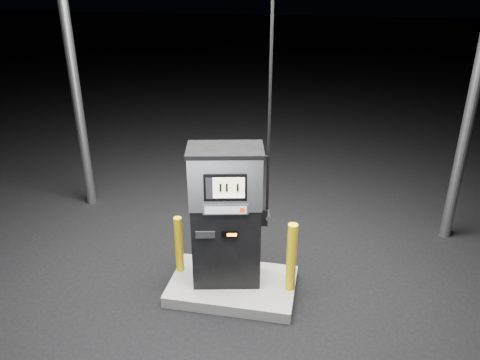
# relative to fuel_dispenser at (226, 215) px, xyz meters

# --- Properties ---
(ground) EXTENTS (80.00, 80.00, 0.00)m
(ground) POSITION_rel_fuel_dispenser_xyz_m (0.08, -0.05, -1.08)
(ground) COLOR black
(ground) RESTS_ON ground
(pump_island) EXTENTS (1.60, 1.00, 0.15)m
(pump_island) POSITION_rel_fuel_dispenser_xyz_m (0.08, -0.05, -1.01)
(pump_island) COLOR slate
(pump_island) RESTS_ON ground
(fuel_dispenser) EXTENTS (1.04, 0.71, 3.76)m
(fuel_dispenser) POSITION_rel_fuel_dispenser_xyz_m (0.00, 0.00, 0.00)
(fuel_dispenser) COLOR black
(fuel_dispenser) RESTS_ON pump_island
(bollard_left) EXTENTS (0.13, 0.13, 0.79)m
(bollard_left) POSITION_rel_fuel_dispenser_xyz_m (-0.66, 0.07, -0.54)
(bollard_left) COLOR yellow
(bollard_left) RESTS_ON pump_island
(bollard_right) EXTENTS (0.14, 0.14, 0.92)m
(bollard_right) POSITION_rel_fuel_dispenser_xyz_m (0.82, -0.06, -0.47)
(bollard_right) COLOR yellow
(bollard_right) RESTS_ON pump_island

